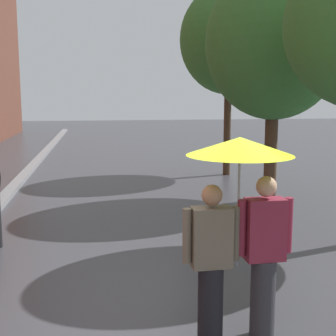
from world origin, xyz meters
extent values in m
plane|color=#38383D|center=(0.00, 0.00, 0.00)|extent=(80.00, 80.00, 0.00)
cube|color=slate|center=(-3.20, 10.00, 0.06)|extent=(0.30, 36.00, 0.12)
cylinder|color=#473323|center=(3.11, 5.88, 1.19)|extent=(0.30, 0.30, 2.37)
ellipsoid|color=#387533|center=(3.11, 5.88, 3.70)|extent=(3.17, 3.17, 3.55)
cylinder|color=#473323|center=(3.05, 9.55, 1.46)|extent=(0.22, 0.22, 2.91)
ellipsoid|color=#387533|center=(3.05, 9.55, 4.15)|extent=(2.98, 2.98, 3.29)
cylinder|color=black|center=(0.19, -0.31, 0.41)|extent=(0.26, 0.26, 0.82)
cube|color=#665B4C|center=(0.19, -0.31, 1.12)|extent=(0.41, 0.23, 0.61)
sphere|color=#9E7051|center=(0.19, -0.31, 1.55)|extent=(0.21, 0.21, 0.21)
cylinder|color=#665B4C|center=(-0.06, -0.32, 1.15)|extent=(0.09, 0.09, 0.55)
cylinder|color=#665B4C|center=(0.44, -0.30, 1.15)|extent=(0.09, 0.09, 0.55)
cylinder|color=#2D2D33|center=(0.75, -0.29, 0.43)|extent=(0.26, 0.26, 0.85)
cube|color=maroon|center=(0.75, -0.29, 1.17)|extent=(0.41, 0.23, 0.64)
sphere|color=tan|center=(0.75, -0.29, 1.62)|extent=(0.21, 0.21, 0.21)
cylinder|color=maroon|center=(0.50, -0.30, 1.21)|extent=(0.09, 0.09, 0.58)
cylinder|color=maroon|center=(1.00, -0.28, 1.21)|extent=(0.09, 0.09, 0.58)
cylinder|color=#9E9EA3|center=(0.47, -0.28, 1.38)|extent=(0.02, 0.02, 1.16)
cone|color=#BCE019|center=(0.47, -0.28, 2.03)|extent=(1.07, 1.07, 0.18)
camera|label=1|loc=(-0.90, -4.75, 2.55)|focal=50.54mm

